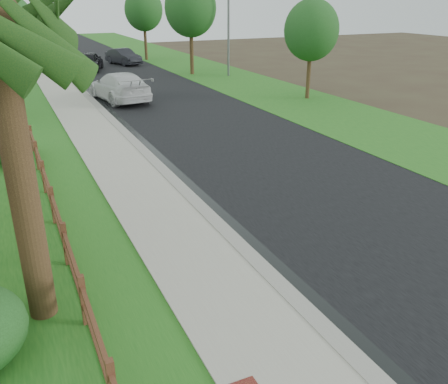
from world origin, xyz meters
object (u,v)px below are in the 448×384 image
ranch_fence (58,221)px  streetlight (227,11)px  dark_car_mid (89,61)px  white_suv (119,86)px

ranch_fence → streetlight: bearing=55.9°
ranch_fence → dark_car_mid: (6.16, 30.09, 0.21)m
ranch_fence → dark_car_mid: 30.72m
white_suv → streetlight: (9.76, 5.71, 3.94)m
white_suv → dark_car_mid: white_suv is taller
white_suv → ranch_fence: bearing=64.3°
ranch_fence → dark_car_mid: bearing=78.4°
ranch_fence → white_suv: size_ratio=2.96×
dark_car_mid → white_suv: bearing=106.7°
white_suv → dark_car_mid: size_ratio=1.21×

